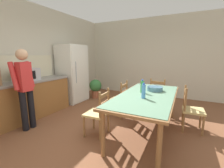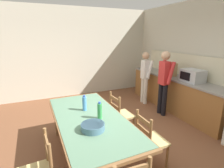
{
  "view_description": "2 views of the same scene",
  "coord_description": "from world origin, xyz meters",
  "views": [
    {
      "loc": [
        -2.57,
        -1.22,
        1.52
      ],
      "look_at": [
        0.19,
        0.2,
        0.93
      ],
      "focal_mm": 24.0,
      "sensor_mm": 36.0,
      "label": 1
    },
    {
      "loc": [
        2.64,
        -1.21,
        2.01
      ],
      "look_at": [
        -0.32,
        0.07,
        1.11
      ],
      "focal_mm": 28.0,
      "sensor_mm": 36.0,
      "label": 2
    }
  ],
  "objects": [
    {
      "name": "microwave",
      "position": [
        -0.36,
        2.21,
        1.07
      ],
      "size": [
        0.5,
        0.39,
        0.3
      ],
      "color": "#B2B7BC",
      "rests_on": "kitchen_counter"
    },
    {
      "name": "bottle_near_centre",
      "position": [
        -0.06,
        -0.55,
        0.91
      ],
      "size": [
        0.07,
        0.07,
        0.27
      ],
      "color": "#4C8ED6",
      "rests_on": "dining_table"
    },
    {
      "name": "serving_bowl",
      "position": [
        0.61,
        -0.61,
        0.84
      ],
      "size": [
        0.32,
        0.32,
        0.09
      ],
      "color": "slate",
      "rests_on": "dining_table"
    },
    {
      "name": "person_at_counter",
      "position": [
        -0.75,
        1.69,
        0.93
      ],
      "size": [
        0.41,
        0.29,
        1.65
      ],
      "rotation": [
        0.0,
        0.0,
        1.57
      ],
      "color": "black",
      "rests_on": "ground"
    },
    {
      "name": "dining_table",
      "position": [
        0.22,
        -0.54,
        0.71
      ],
      "size": [
        2.24,
        1.06,
        0.78
      ],
      "rotation": [
        0.0,
        0.0,
        0.02
      ],
      "color": "brown",
      "rests_on": "ground"
    },
    {
      "name": "paper_bag",
      "position": [
        -1.06,
        2.2,
        1.1
      ],
      "size": [
        0.24,
        0.16,
        0.36
      ],
      "primitive_type": "cube",
      "color": "tan",
      "rests_on": "kitchen_counter"
    },
    {
      "name": "kitchen_counter",
      "position": [
        -0.91,
        2.23,
        0.46
      ],
      "size": [
        3.21,
        0.66,
        0.92
      ],
      "color": "brown",
      "rests_on": "ground"
    },
    {
      "name": "ground_plane",
      "position": [
        0.0,
        0.0,
        0.0
      ],
      "size": [
        8.32,
        8.32,
        0.0
      ],
      "primitive_type": "plane",
      "color": "brown"
    },
    {
      "name": "chair_side_far_right",
      "position": [
        0.7,
        0.27,
        0.44
      ],
      "size": [
        0.42,
        0.4,
        0.91
      ],
      "rotation": [
        0.0,
        0.0,
        3.14
      ],
      "color": "olive",
      "rests_on": "ground"
    },
    {
      "name": "person_at_sink",
      "position": [
        -1.62,
        1.71,
        0.87
      ],
      "size": [
        0.39,
        0.27,
        1.55
      ],
      "rotation": [
        0.0,
        0.0,
        1.57
      ],
      "color": "silver",
      "rests_on": "ground"
    },
    {
      "name": "wall_left",
      "position": [
        -3.26,
        0.0,
        1.45
      ],
      "size": [
        0.12,
        5.2,
        2.9
      ],
      "primitive_type": "cube",
      "color": "beige",
      "rests_on": "ground"
    },
    {
      "name": "bottle_off_centre",
      "position": [
        0.33,
        -0.41,
        0.91
      ],
      "size": [
        0.07,
        0.07,
        0.27
      ],
      "color": "green",
      "rests_on": "dining_table"
    },
    {
      "name": "counter_splashback",
      "position": [
        -0.91,
        2.54,
        1.22
      ],
      "size": [
        3.17,
        0.03,
        0.6
      ],
      "primitive_type": "cube",
      "color": "beige",
      "rests_on": "kitchen_counter"
    },
    {
      "name": "chair_side_far_left",
      "position": [
        -0.29,
        0.25,
        0.44
      ],
      "size": [
        0.45,
        0.43,
        0.91
      ],
      "rotation": [
        0.0,
        0.0,
        3.22
      ],
      "color": "olive",
      "rests_on": "ground"
    },
    {
      "name": "wall_back",
      "position": [
        0.0,
        2.66,
        1.45
      ],
      "size": [
        6.52,
        0.12,
        2.9
      ],
      "primitive_type": "cube",
      "color": "beige",
      "rests_on": "ground"
    }
  ]
}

